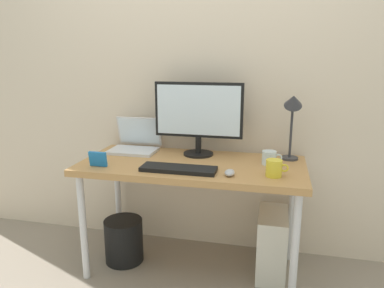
{
  "coord_description": "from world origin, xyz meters",
  "views": [
    {
      "loc": [
        0.49,
        -2.12,
        1.39
      ],
      "look_at": [
        0.0,
        0.0,
        0.86
      ],
      "focal_mm": 34.05,
      "sensor_mm": 36.0,
      "label": 1
    }
  ],
  "objects_px": {
    "mouse": "(230,173)",
    "computer_tower": "(272,244)",
    "wastebasket": "(124,240)",
    "glass_cup": "(269,158)",
    "desk_lamp": "(293,111)",
    "keyboard": "(179,169)",
    "desk": "(192,173)",
    "photo_frame": "(98,159)",
    "coffee_mug": "(274,168)",
    "monitor": "(198,114)",
    "laptop": "(136,142)"
  },
  "relations": [
    {
      "from": "mouse",
      "to": "photo_frame",
      "type": "relative_size",
      "value": 0.82
    },
    {
      "from": "coffee_mug",
      "to": "wastebasket",
      "type": "bearing_deg",
      "value": 172.01
    },
    {
      "from": "laptop",
      "to": "monitor",
      "type": "bearing_deg",
      "value": -2.27
    },
    {
      "from": "monitor",
      "to": "mouse",
      "type": "xyz_separation_m",
      "value": [
        0.26,
        -0.38,
        -0.26
      ]
    },
    {
      "from": "mouse",
      "to": "computer_tower",
      "type": "height_order",
      "value": "mouse"
    },
    {
      "from": "desk_lamp",
      "to": "wastebasket",
      "type": "distance_m",
      "value": 1.42
    },
    {
      "from": "desk_lamp",
      "to": "laptop",
      "type": "bearing_deg",
      "value": 179.06
    },
    {
      "from": "glass_cup",
      "to": "computer_tower",
      "type": "distance_m",
      "value": 0.57
    },
    {
      "from": "desk",
      "to": "wastebasket",
      "type": "height_order",
      "value": "desk"
    },
    {
      "from": "laptop",
      "to": "mouse",
      "type": "xyz_separation_m",
      "value": [
        0.72,
        -0.4,
        -0.04
      ]
    },
    {
      "from": "photo_frame",
      "to": "monitor",
      "type": "bearing_deg",
      "value": 36.8
    },
    {
      "from": "laptop",
      "to": "wastebasket",
      "type": "xyz_separation_m",
      "value": [
        -0.02,
        -0.22,
        -0.64
      ]
    },
    {
      "from": "keyboard",
      "to": "computer_tower",
      "type": "bearing_deg",
      "value": 23.03
    },
    {
      "from": "desk_lamp",
      "to": "photo_frame",
      "type": "distance_m",
      "value": 1.22
    },
    {
      "from": "mouse",
      "to": "coffee_mug",
      "type": "bearing_deg",
      "value": 9.78
    },
    {
      "from": "photo_frame",
      "to": "glass_cup",
      "type": "bearing_deg",
      "value": 15.72
    },
    {
      "from": "desk",
      "to": "wastebasket",
      "type": "distance_m",
      "value": 0.7
    },
    {
      "from": "keyboard",
      "to": "desk",
      "type": "bearing_deg",
      "value": 77.83
    },
    {
      "from": "desk_lamp",
      "to": "wastebasket",
      "type": "bearing_deg",
      "value": -169.2
    },
    {
      "from": "desk",
      "to": "laptop",
      "type": "bearing_deg",
      "value": 155.73
    },
    {
      "from": "glass_cup",
      "to": "wastebasket",
      "type": "relative_size",
      "value": 0.41
    },
    {
      "from": "keyboard",
      "to": "mouse",
      "type": "relative_size",
      "value": 4.89
    },
    {
      "from": "wastebasket",
      "to": "glass_cup",
      "type": "bearing_deg",
      "value": 5.36
    },
    {
      "from": "glass_cup",
      "to": "photo_frame",
      "type": "xyz_separation_m",
      "value": [
        -1.0,
        -0.28,
        0.01
      ]
    },
    {
      "from": "monitor",
      "to": "computer_tower",
      "type": "relative_size",
      "value": 1.39
    },
    {
      "from": "glass_cup",
      "to": "wastebasket",
      "type": "distance_m",
      "value": 1.14
    },
    {
      "from": "desk_lamp",
      "to": "glass_cup",
      "type": "relative_size",
      "value": 3.66
    },
    {
      "from": "mouse",
      "to": "photo_frame",
      "type": "height_order",
      "value": "photo_frame"
    },
    {
      "from": "desk_lamp",
      "to": "keyboard",
      "type": "bearing_deg",
      "value": -149.9
    },
    {
      "from": "desk_lamp",
      "to": "glass_cup",
      "type": "xyz_separation_m",
      "value": [
        -0.12,
        -0.12,
        -0.27
      ]
    },
    {
      "from": "monitor",
      "to": "keyboard",
      "type": "bearing_deg",
      "value": -96.03
    },
    {
      "from": "desk_lamp",
      "to": "photo_frame",
      "type": "height_order",
      "value": "desk_lamp"
    },
    {
      "from": "keyboard",
      "to": "wastebasket",
      "type": "bearing_deg",
      "value": 159.69
    },
    {
      "from": "keyboard",
      "to": "wastebasket",
      "type": "height_order",
      "value": "keyboard"
    },
    {
      "from": "keyboard",
      "to": "mouse",
      "type": "bearing_deg",
      "value": -3.11
    },
    {
      "from": "monitor",
      "to": "mouse",
      "type": "height_order",
      "value": "monitor"
    },
    {
      "from": "desk",
      "to": "photo_frame",
      "type": "distance_m",
      "value": 0.58
    },
    {
      "from": "desk_lamp",
      "to": "wastebasket",
      "type": "height_order",
      "value": "desk_lamp"
    },
    {
      "from": "keyboard",
      "to": "coffee_mug",
      "type": "bearing_deg",
      "value": 2.66
    },
    {
      "from": "mouse",
      "to": "monitor",
      "type": "bearing_deg",
      "value": 124.31
    },
    {
      "from": "monitor",
      "to": "computer_tower",
      "type": "bearing_deg",
      "value": -14.3
    },
    {
      "from": "mouse",
      "to": "wastebasket",
      "type": "distance_m",
      "value": 0.97
    },
    {
      "from": "desk_lamp",
      "to": "wastebasket",
      "type": "relative_size",
      "value": 1.49
    },
    {
      "from": "desk",
      "to": "glass_cup",
      "type": "height_order",
      "value": "glass_cup"
    },
    {
      "from": "desk_lamp",
      "to": "mouse",
      "type": "bearing_deg",
      "value": -131.01
    },
    {
      "from": "mouse",
      "to": "laptop",
      "type": "bearing_deg",
      "value": 150.76
    },
    {
      "from": "photo_frame",
      "to": "wastebasket",
      "type": "distance_m",
      "value": 0.66
    },
    {
      "from": "coffee_mug",
      "to": "wastebasket",
      "type": "height_order",
      "value": "coffee_mug"
    },
    {
      "from": "desk",
      "to": "keyboard",
      "type": "height_order",
      "value": "keyboard"
    },
    {
      "from": "monitor",
      "to": "coffee_mug",
      "type": "bearing_deg",
      "value": -34.24
    }
  ]
}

